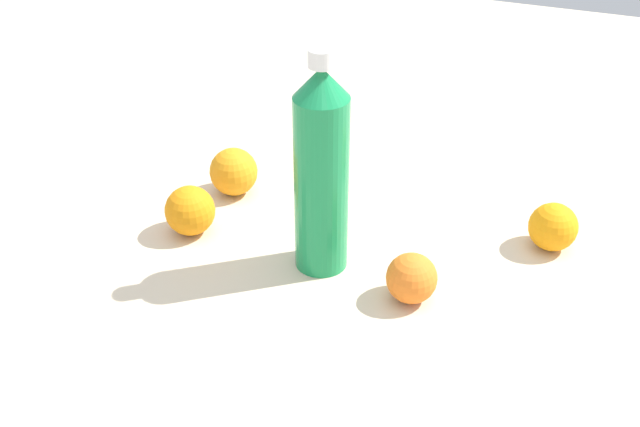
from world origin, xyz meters
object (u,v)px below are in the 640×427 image
orange_0 (553,227)px  orange_2 (412,278)px  water_bottle (320,173)px  orange_3 (234,172)px  orange_1 (191,210)px

orange_0 → orange_2: (0.15, 0.18, -0.00)m
water_bottle → orange_2: 0.17m
orange_2 → orange_0: bearing=-129.7°
orange_3 → orange_1: bearing=86.2°
orange_0 → orange_2: size_ratio=1.04×
orange_0 → orange_2: orange_0 is taller
orange_1 → orange_2: size_ratio=1.10×
orange_3 → orange_0: bearing=-176.0°
orange_0 → orange_3: orange_3 is taller
orange_3 → water_bottle: bearing=147.3°
orange_0 → orange_1: size_ratio=0.94×
orange_0 → orange_3: size_ratio=0.91×
orange_0 → orange_1: 0.49m
orange_2 → orange_1: bearing=-5.1°
water_bottle → orange_1: size_ratio=4.24×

